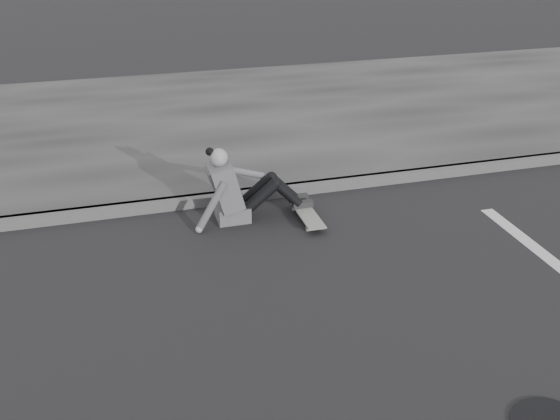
{
  "coord_description": "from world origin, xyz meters",
  "views": [
    {
      "loc": [
        -1.15,
        -4.08,
        3.21
      ],
      "look_at": [
        0.35,
        1.22,
        0.5
      ],
      "focal_mm": 40.0,
      "sensor_mm": 36.0,
      "label": 1
    }
  ],
  "objects": [
    {
      "name": "ground",
      "position": [
        0.0,
        0.0,
        0.0
      ],
      "size": [
        80.0,
        80.0,
        0.0
      ],
      "primitive_type": "plane",
      "color": "black",
      "rests_on": "ground"
    },
    {
      "name": "curb",
      "position": [
        0.0,
        2.58,
        0.06
      ],
      "size": [
        24.0,
        0.16,
        0.12
      ],
      "primitive_type": "cube",
      "color": "#494949",
      "rests_on": "ground"
    },
    {
      "name": "sidewalk",
      "position": [
        0.0,
        5.6,
        0.06
      ],
      "size": [
        24.0,
        6.0,
        0.12
      ],
      "primitive_type": "cube",
      "color": "#313131",
      "rests_on": "ground"
    },
    {
      "name": "skateboard",
      "position": [
        0.85,
        1.87,
        0.07
      ],
      "size": [
        0.2,
        0.78,
        0.09
      ],
      "color": "gray",
      "rests_on": "ground"
    },
    {
      "name": "seated_woman",
      "position": [
        0.12,
        2.11,
        0.36
      ],
      "size": [
        1.38,
        0.46,
        0.88
      ],
      "color": "#504F52",
      "rests_on": "ground"
    }
  ]
}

